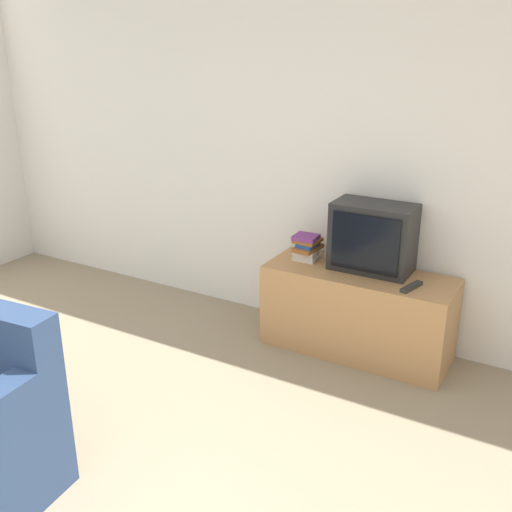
# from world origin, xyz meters

# --- Properties ---
(wall_back) EXTENTS (9.00, 0.06, 2.60)m
(wall_back) POSITION_xyz_m (0.00, 3.03, 1.30)
(wall_back) COLOR white
(wall_back) RESTS_ON ground_plane
(tv_stand) EXTENTS (1.23, 0.46, 0.57)m
(tv_stand) POSITION_xyz_m (0.43, 2.75, 0.28)
(tv_stand) COLOR tan
(tv_stand) RESTS_ON ground_plane
(television) EXTENTS (0.52, 0.30, 0.45)m
(television) POSITION_xyz_m (0.48, 2.83, 0.79)
(television) COLOR black
(television) RESTS_ON tv_stand
(book_stack) EXTENTS (0.18, 0.24, 0.17)m
(book_stack) POSITION_xyz_m (0.03, 2.80, 0.65)
(book_stack) COLOR silver
(book_stack) RESTS_ON tv_stand
(remote_on_stand) EXTENTS (0.09, 0.20, 0.02)m
(remote_on_stand) POSITION_xyz_m (0.80, 2.66, 0.58)
(remote_on_stand) COLOR #2D2D2D
(remote_on_stand) RESTS_ON tv_stand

